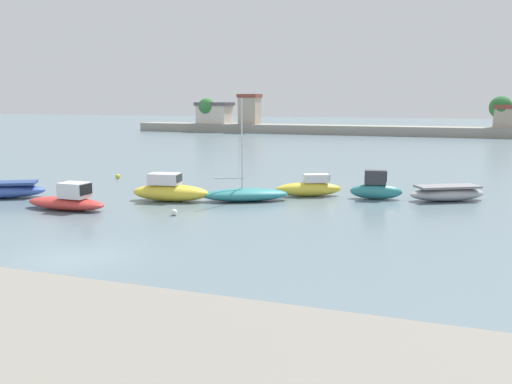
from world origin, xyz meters
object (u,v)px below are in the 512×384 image
object	(u,v)px
moored_boat_3	(245,194)
mooring_buoy_0	(71,197)
moored_boat_2	(170,191)
moored_boat_1	(68,201)
mooring_buoy_2	(174,212)
moored_boat_0	(2,190)
moored_boat_5	(376,189)
moored_boat_4	(309,188)
moored_boat_6	(447,193)
mooring_buoy_1	(118,176)

from	to	relation	value
moored_boat_3	mooring_buoy_0	distance (m)	11.30
moored_boat_2	moored_boat_1	bearing A→B (deg)	-141.76
moored_boat_3	mooring_buoy_2	distance (m)	6.12
moored_boat_0	moored_boat_5	xyz separation A→B (m)	(23.49, 8.28, 0.17)
moored_boat_4	moored_boat_5	bearing A→B (deg)	-21.07
moored_boat_3	moored_boat_5	bearing A→B (deg)	-2.72
moored_boat_1	moored_boat_3	distance (m)	10.92
moored_boat_2	moored_boat_6	xyz separation A→B (m)	(16.84, 6.33, -0.19)
moored_boat_6	mooring_buoy_0	xyz separation A→B (m)	(-22.89, -8.48, -0.27)
moored_boat_0	moored_boat_2	world-z (taller)	moored_boat_2
moored_boat_0	mooring_buoy_0	world-z (taller)	moored_boat_0
moored_boat_2	moored_boat_3	size ratio (longest dim) A/B	0.81
moored_boat_5	moored_boat_2	bearing A→B (deg)	-166.10
moored_boat_5	moored_boat_3	bearing A→B (deg)	-164.24
moored_boat_3	moored_boat_6	distance (m)	13.12
moored_boat_0	mooring_buoy_0	size ratio (longest dim) A/B	13.81
moored_boat_6	moored_boat_5	bearing A→B (deg)	161.99
moored_boat_1	moored_boat_2	world-z (taller)	moored_boat_2
moored_boat_3	moored_boat_6	xyz separation A→B (m)	(12.26, 4.65, 0.05)
mooring_buoy_0	mooring_buoy_2	bearing A→B (deg)	-12.70
moored_boat_0	mooring_buoy_1	size ratio (longest dim) A/B	14.48
moored_boat_5	moored_boat_4	bearing A→B (deg)	175.68
moored_boat_2	moored_boat_4	size ratio (longest dim) A/B	1.14
mooring_buoy_0	mooring_buoy_1	world-z (taller)	mooring_buoy_0
moored_boat_2	mooring_buoy_0	distance (m)	6.44
moored_boat_0	moored_boat_3	size ratio (longest dim) A/B	0.87
mooring_buoy_1	mooring_buoy_2	bearing A→B (deg)	-45.38
mooring_buoy_0	moored_boat_1	bearing A→B (deg)	-55.38
moored_boat_2	mooring_buoy_1	bearing A→B (deg)	129.74
moored_boat_4	moored_boat_5	size ratio (longest dim) A/B	1.32
moored_boat_4	mooring_buoy_1	bearing A→B (deg)	144.22
moored_boat_2	moored_boat_5	size ratio (longest dim) A/B	1.50
moored_boat_3	moored_boat_4	xyz separation A→B (m)	(3.39, 3.29, 0.13)
moored_boat_0	moored_boat_6	bearing A→B (deg)	-12.93
mooring_buoy_1	moored_boat_2	bearing A→B (deg)	-40.33
moored_boat_0	moored_boat_3	xyz separation A→B (m)	(15.67, 4.59, -0.08)
moored_boat_4	mooring_buoy_1	xyz separation A→B (m)	(-17.21, 2.88, -0.37)
moored_boat_1	mooring_buoy_0	world-z (taller)	moored_boat_1
moored_boat_0	moored_boat_5	world-z (taller)	moored_boat_5
moored_boat_5	mooring_buoy_2	distance (m)	13.68
moored_boat_1	moored_boat_5	xyz separation A→B (m)	(16.65, 10.13, 0.13)
moored_boat_0	moored_boat_5	distance (m)	24.91
moored_boat_1	moored_boat_3	world-z (taller)	moored_boat_3
moored_boat_0	mooring_buoy_0	xyz separation A→B (m)	(5.04, 0.76, -0.31)
moored_boat_2	mooring_buoy_2	world-z (taller)	moored_boat_2
moored_boat_2	mooring_buoy_2	size ratio (longest dim) A/B	14.80
moored_boat_5	moored_boat_6	size ratio (longest dim) A/B	0.67
mooring_buoy_2	moored_boat_6	bearing A→B (deg)	36.04
moored_boat_5	moored_boat_6	distance (m)	4.55
moored_boat_2	moored_boat_6	size ratio (longest dim) A/B	1.00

